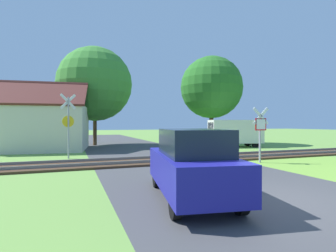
{
  "coord_description": "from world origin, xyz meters",
  "views": [
    {
      "loc": [
        -4.52,
        -5.26,
        1.91
      ],
      "look_at": [
        0.5,
        8.31,
        1.8
      ],
      "focal_mm": 28.0,
      "sensor_mm": 36.0,
      "label": 1
    }
  ],
  "objects": [
    {
      "name": "parked_car",
      "position": [
        -1.65,
        0.77,
        0.89
      ],
      "size": [
        2.3,
        4.22,
        1.78
      ],
      "rotation": [
        0.0,
        0.0,
        -0.17
      ],
      "color": "navy",
      "rests_on": "ground"
    },
    {
      "name": "rail_track",
      "position": [
        0.0,
        7.31,
        0.06
      ],
      "size": [
        60.0,
        2.6,
        0.22
      ],
      "color": "#422D1E",
      "rests_on": "ground"
    },
    {
      "name": "tree_right",
      "position": [
        8.23,
        17.09,
        5.45
      ],
      "size": [
        5.99,
        5.99,
        8.46
      ],
      "color": "#513823",
      "rests_on": "ground"
    },
    {
      "name": "stop_sign_near",
      "position": [
        4.2,
        5.23,
        1.63
      ],
      "size": [
        0.88,
        0.17,
        2.74
      ],
      "rotation": [
        0.0,
        0.0,
        3.05
      ],
      "color": "#9E9EA5",
      "rests_on": "ground"
    },
    {
      "name": "mail_truck",
      "position": [
        8.12,
        13.28,
        1.24
      ],
      "size": [
        5.2,
        2.95,
        2.24
      ],
      "rotation": [
        0.0,
        0.0,
        1.33
      ],
      "color": "silver",
      "rests_on": "ground"
    },
    {
      "name": "tree_center",
      "position": [
        -2.54,
        18.97,
        5.47
      ],
      "size": [
        6.6,
        6.6,
        8.78
      ],
      "color": "#513823",
      "rests_on": "ground"
    },
    {
      "name": "house",
      "position": [
        -6.69,
        16.11,
        1.77
      ],
      "size": [
        7.54,
        6.84,
        5.06
      ],
      "rotation": [
        0.0,
        0.0,
        -0.13
      ],
      "color": "beige",
      "rests_on": "ground"
    },
    {
      "name": "road_asphalt",
      "position": [
        0.0,
        2.0,
        0.0
      ],
      "size": [
        7.25,
        80.0,
        0.01
      ],
      "primitive_type": "cube",
      "color": "#424244",
      "rests_on": "ground"
    },
    {
      "name": "crossing_sign_far",
      "position": [
        -4.68,
        10.19,
        2.06
      ],
      "size": [
        0.85,
        0.27,
        3.59
      ],
      "rotation": [
        0.0,
        0.0,
        0.28
      ],
      "color": "#9E9EA5",
      "rests_on": "ground"
    },
    {
      "name": "ground_plane",
      "position": [
        0.0,
        0.0,
        0.0
      ],
      "size": [
        160.0,
        160.0,
        0.0
      ],
      "primitive_type": "plane",
      "color": "#6B9942"
    }
  ]
}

